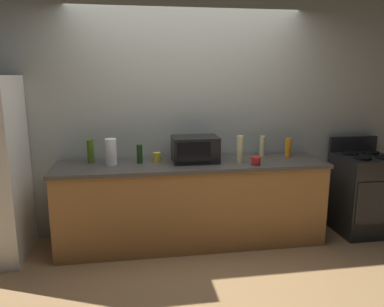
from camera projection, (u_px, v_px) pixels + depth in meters
The scene contains 13 objects.
ground_plane at pixel (198, 260), 3.70m from camera, with size 8.00×8.00×0.00m, color #A87F51.
back_wall at pixel (186, 116), 4.20m from camera, with size 6.40×0.10×2.70m, color #9EA399.
counter_run at pixel (192, 203), 3.99m from camera, with size 2.84×0.64×0.90m.
stove_range at pixel (363, 193), 4.30m from camera, with size 0.60×0.61×1.08m.
microwave at pixel (195, 149), 3.92m from camera, with size 0.48×0.35×0.27m.
paper_towel_roll at pixel (111, 152), 3.79m from camera, with size 0.12×0.12×0.27m, color white.
bottle_hand_soap at pixel (262, 146), 4.21m from camera, with size 0.06×0.06×0.23m, color beige.
bottle_vinegar at pixel (240, 149), 3.88m from camera, with size 0.07×0.07×0.29m, color beige.
bottle_dish_soap at pixel (288, 147), 4.18m from camera, with size 0.07×0.07×0.21m, color orange.
bottle_olive_oil at pixel (91, 151), 3.87m from camera, with size 0.07×0.07×0.25m, color #4C6B19.
bottle_wine at pixel (140, 154), 3.86m from camera, with size 0.06×0.06×0.20m, color #1E3F19.
mug_red at pixel (256, 161), 3.80m from camera, with size 0.09×0.09×0.09m, color red.
mug_yellow at pixel (157, 157), 3.97m from camera, with size 0.09×0.09×0.09m, color yellow.
Camera 1 is at (-0.59, -3.34, 1.82)m, focal length 34.86 mm.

